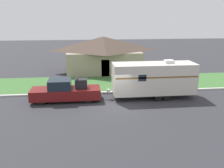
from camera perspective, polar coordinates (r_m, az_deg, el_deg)
name	(u,v)px	position (r m, az deg, el deg)	size (l,w,h in m)	color
ground_plane	(117,106)	(20.89, 1.16, -5.09)	(120.00, 120.00, 0.00)	#2D2D33
curb_strip	(112,92)	(24.39, -0.01, -1.88)	(80.00, 0.30, 0.14)	beige
lawn_strip	(108,83)	(27.89, -0.86, 0.22)	(80.00, 7.00, 0.03)	#3D6B33
house_across_street	(103,53)	(33.63, -2.01, 7.00)	(10.28, 6.89, 4.66)	gray
pickup_truck	(66,91)	(22.34, -10.58, -1.61)	(6.15, 2.09, 2.05)	black
travel_trailer	(154,78)	(22.89, 9.53, 1.31)	(8.37, 2.38, 3.47)	black
mailbox	(63,82)	(25.05, -11.20, 0.42)	(0.48, 0.20, 1.25)	brown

